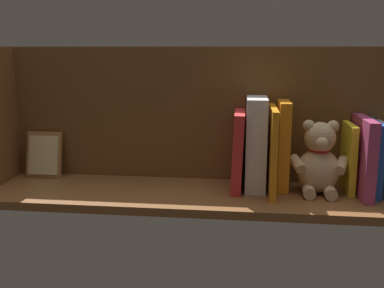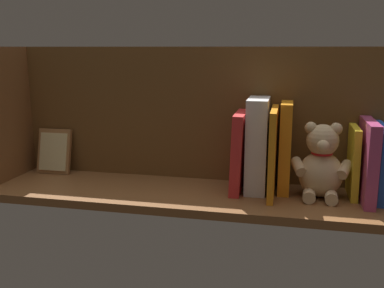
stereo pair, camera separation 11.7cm
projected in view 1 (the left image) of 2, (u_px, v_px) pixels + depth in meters
The scene contains 12 objects.
ground_plane at pixel (192, 194), 119.77cm from camera, with size 114.21×28.89×2.20cm, color brown.
shelf_back_panel at pixel (197, 114), 127.31cm from camera, with size 114.21×1.50×38.04cm, color brown.
book_0 at pixel (382, 159), 115.87cm from camera, with size 1.50×14.04×18.56cm, color silver.
book_1 at pixel (373, 157), 115.78cm from camera, with size 1.82×14.62×19.26cm, color blue.
book_2 at pixel (363, 157), 114.50cm from camera, with size 2.73×17.71×20.32cm, color #B23F72.
book_3 at pixel (348, 158), 117.63cm from camera, with size 1.73×12.41×18.23cm, color yellow.
teddy_bear at pixel (319, 161), 116.20cm from camera, with size 15.80×12.54×19.47cm.
book_4 at pixel (283, 145), 119.41cm from camera, with size 2.98×11.50×23.90cm, color orange.
book_5 at pixel (272, 150), 116.45cm from camera, with size 1.61×18.57×22.68cm, color orange.
dictionary_thick_white at pixel (256, 144), 119.18cm from camera, with size 5.42×13.25×24.91cm, color silver.
book_6 at pixel (238, 151), 119.25cm from camera, with size 2.69×15.23×21.14cm, color red.
picture_frame_leaning at pixel (44, 155), 131.40cm from camera, with size 10.55×4.56×13.59cm.
Camera 1 is at (-13.15, 113.33, 37.82)cm, focal length 41.40 mm.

